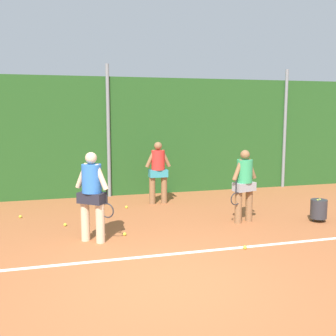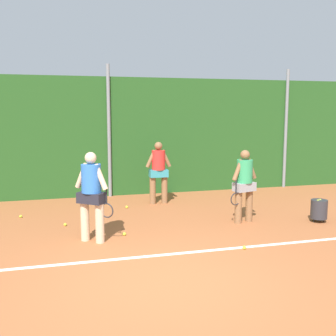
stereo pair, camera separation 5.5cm
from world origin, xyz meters
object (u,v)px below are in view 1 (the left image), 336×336
Objects in this scene: tennis_ball_9 at (245,247)px; player_midcourt at (244,182)px; ball_hopper at (319,209)px; player_foreground_near at (92,192)px; tennis_ball_5 at (126,207)px; tennis_ball_10 at (20,217)px; tennis_ball_3 at (65,225)px; player_backcourt_far at (158,169)px; tennis_ball_7 at (125,234)px.

player_midcourt is at bearing 65.14° from tennis_ball_9.
ball_hopper is 2.71m from tennis_ball_9.
player_foreground_near is at bearing 155.76° from tennis_ball_9.
tennis_ball_5 is at bearing 113.00° from tennis_ball_9.
tennis_ball_9 is at bearing -39.39° from tennis_ball_10.
tennis_ball_3 is 1.00× the size of tennis_ball_9.
player_midcourt is 2.65m from player_backcourt_far.
player_backcourt_far is at bearing 9.74° from tennis_ball_10.
tennis_ball_9 is (1.94, -1.36, 0.00)m from tennis_ball_7.
tennis_ball_5 is at bearing 148.86° from ball_hopper.
ball_hopper is at bearing -40.93° from player_backcourt_far.
tennis_ball_9 is at bearing 48.70° from player_midcourt.
player_foreground_near is 25.76× the size of tennis_ball_7.
player_midcourt reaches higher than tennis_ball_3.
player_midcourt reaches higher than tennis_ball_5.
player_foreground_near is 1.03× the size of player_backcourt_far.
player_backcourt_far is 3.21× the size of ball_hopper.
player_backcourt_far is 24.98× the size of tennis_ball_7.
player_foreground_near is at bearing -67.61° from tennis_ball_3.
tennis_ball_7 is (0.63, 0.20, -0.92)m from player_foreground_near.
player_midcourt is at bearing -40.42° from tennis_ball_5.
player_foreground_near is 3.31× the size of ball_hopper.
tennis_ball_9 is (3.07, -2.36, 0.00)m from tennis_ball_3.
tennis_ball_3 and tennis_ball_7 have the same top height.
tennis_ball_7 is (1.12, -1.00, 0.00)m from tennis_ball_3.
tennis_ball_7 is (-1.33, -2.56, -0.89)m from player_backcourt_far.
ball_hopper is 4.59m from tennis_ball_5.
tennis_ball_5 is 2.54m from tennis_ball_10.
ball_hopper is at bearing -17.99° from tennis_ball_10.
player_midcourt is 24.40× the size of tennis_ball_5.
tennis_ball_5 is 1.00× the size of tennis_ball_10.
tennis_ball_3 is 1.00× the size of tennis_ball_10.
tennis_ball_7 is 2.37m from tennis_ball_9.
tennis_ball_7 is at bearing -100.45° from tennis_ball_5.
tennis_ball_5 and tennis_ball_7 have the same top height.
ball_hopper is 5.58m from tennis_ball_3.
tennis_ball_10 is at bearing -169.53° from player_backcourt_far.
ball_hopper reaches higher than tennis_ball_7.
tennis_ball_9 is (-0.76, -1.65, -0.87)m from player_midcourt.
tennis_ball_10 is (-4.05, 3.33, 0.00)m from tennis_ball_9.
ball_hopper is 4.35m from tennis_ball_7.
player_midcourt is 24.40× the size of tennis_ball_9.
tennis_ball_7 is at bearing 145.12° from tennis_ball_9.
tennis_ball_10 is (-2.11, 1.97, 0.00)m from tennis_ball_7.
tennis_ball_3 is at bearing 142.46° from tennis_ball_9.
player_backcourt_far is 24.98× the size of tennis_ball_5.
player_foreground_near is at bearing -162.59° from tennis_ball_7.
player_backcourt_far reaches higher than tennis_ball_5.
tennis_ball_3 is (-0.49, 1.20, -0.92)m from player_foreground_near.
ball_hopper is at bearing 149.23° from player_midcourt.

